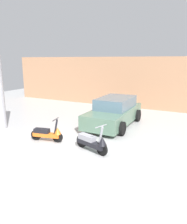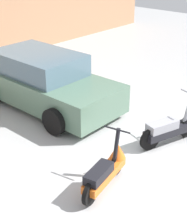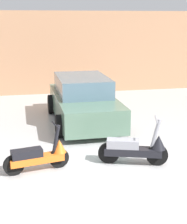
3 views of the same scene
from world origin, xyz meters
name	(u,v)px [view 3 (image 3 of 3)]	position (x,y,z in m)	size (l,w,h in m)	color
ground_plane	(110,176)	(0.00, 0.00, 0.00)	(28.00, 28.00, 0.00)	#B2B2B2
wall_back	(62,53)	(0.00, 8.06, 1.66)	(19.60, 0.12, 3.32)	tan
scooter_front_left	(40,155)	(-1.34, 0.55, 0.33)	(1.34, 0.56, 0.94)	black
scooter_front_right	(136,148)	(0.67, 0.46, 0.37)	(1.43, 0.71, 1.03)	black
car_rear_left	(83,101)	(0.13, 3.82, 0.64)	(1.93, 3.97, 1.34)	#51705B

